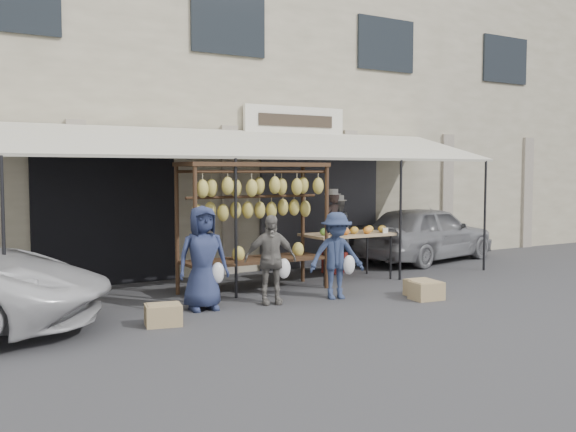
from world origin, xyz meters
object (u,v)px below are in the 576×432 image
Objects in this scene: produce_table at (349,235)px; sedan at (426,233)px; vendor_right at (338,226)px; vendor_left at (333,222)px; crate_near_b at (420,288)px; crate_far at (163,315)px; customer_left at (203,258)px; crate_near_a at (426,291)px; customer_mid at (270,259)px; customer_right at (336,256)px; banana_rack at (255,201)px.

sedan reaches higher than produce_table.
vendor_right is at bearing 65.38° from produce_table.
vendor_left is 0.31× the size of sedan.
crate_near_b is 0.12× the size of sedan.
sedan is at bearing 21.22° from crate_far.
customer_left reaches higher than crate_far.
produce_table is 1.42× the size of vendor_left.
customer_left is at bearing 8.24° from vendor_left.
crate_near_a is 1.02× the size of crate_far.
produce_table is 0.89m from vendor_left.
vendor_left reaches higher than vendor_right.
customer_mid is (-2.82, -2.14, -0.26)m from vendor_right.
customer_right is at bearing 37.85° from vendor_left.
crate_near_b is (2.21, -1.72, -1.44)m from banana_rack.
sedan is (3.09, 1.20, -0.22)m from produce_table.
banana_rack is 2.22m from produce_table.
banana_rack is at bearing 142.11° from crate_near_b.
customer_left is at bearing -163.49° from produce_table.
banana_rack is 5.44× the size of crate_far.
customer_mid is (-2.37, -1.17, -0.17)m from produce_table.
vendor_left is at bearing 28.38° from vendor_right.
crate_near_b is (1.35, -0.51, -0.58)m from customer_right.
sedan is at bearing 45.87° from crate_near_b.
vendor_left is (2.31, 1.00, -0.52)m from banana_rack.
produce_table is 1.08× the size of customer_left.
sedan reaches higher than crate_near_a.
customer_mid is at bearing 19.19° from vendor_left.
customer_left reaches higher than crate_near_b.
vendor_right is 2.29× the size of crate_near_a.
customer_right is (0.85, -1.21, -0.86)m from banana_rack.
banana_rack is 1.36m from customer_mid.
customer_left is 3.24× the size of crate_near_a.
crate_far is at bearing 98.96° from sedan.
produce_table is (2.10, 0.16, -0.70)m from banana_rack.
vendor_left reaches higher than customer_left.
vendor_right is 2.68m from sedan.
produce_table is at bearing 22.05° from customer_left.
crate_near_b is (0.13, 0.31, -0.01)m from crate_near_a.
crate_near_a is at bearing -5.01° from customer_mid.
banana_rack is 3.14m from crate_near_b.
produce_table is 2.65m from customer_mid.
crate_near_a is 4.31m from crate_far.
produce_table is at bearing 21.19° from crate_far.
crate_far is (-4.76, -2.64, -0.82)m from vendor_right.
sedan is (3.12, 3.38, 0.51)m from crate_near_a.
produce_table is at bearing 57.23° from vendor_left.
banana_rack reaches higher than produce_table.
banana_rack is 5.44m from sedan.
produce_table is 3.32m from sedan.
customer_right is 2.93× the size of crate_near_a.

